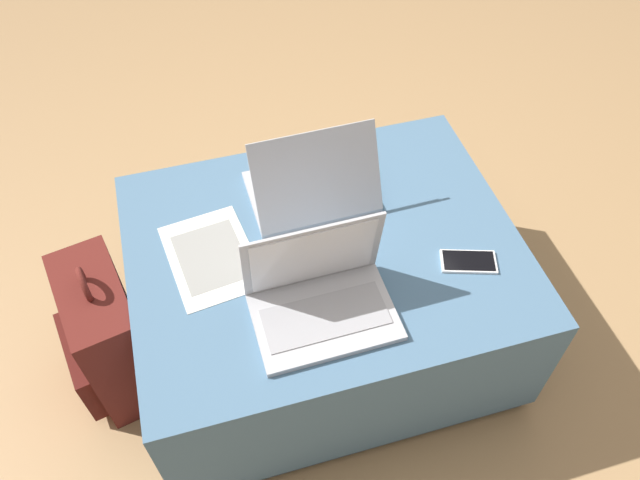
{
  "coord_description": "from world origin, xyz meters",
  "views": [
    {
      "loc": [
        -0.29,
        -0.99,
        1.72
      ],
      "look_at": [
        -0.02,
        -0.04,
        0.53
      ],
      "focal_mm": 35.0,
      "sensor_mm": 36.0,
      "label": 1
    }
  ],
  "objects_px": {
    "laptop_near": "(320,296)",
    "backpack": "(107,338)",
    "cell_phone": "(468,262)",
    "paper_sheet": "(211,256)",
    "laptop_far": "(313,187)"
  },
  "relations": [
    {
      "from": "cell_phone",
      "to": "paper_sheet",
      "type": "height_order",
      "value": "cell_phone"
    },
    {
      "from": "laptop_near",
      "to": "paper_sheet",
      "type": "xyz_separation_m",
      "value": [
        -0.23,
        0.23,
        -0.05
      ]
    },
    {
      "from": "laptop_far",
      "to": "paper_sheet",
      "type": "distance_m",
      "value": 0.33
    },
    {
      "from": "cell_phone",
      "to": "paper_sheet",
      "type": "relative_size",
      "value": 0.49
    },
    {
      "from": "cell_phone",
      "to": "backpack",
      "type": "height_order",
      "value": "backpack"
    },
    {
      "from": "laptop_near",
      "to": "backpack",
      "type": "relative_size",
      "value": 0.67
    },
    {
      "from": "laptop_near",
      "to": "backpack",
      "type": "xyz_separation_m",
      "value": [
        -0.56,
        0.22,
        -0.29
      ]
    },
    {
      "from": "cell_phone",
      "to": "paper_sheet",
      "type": "xyz_separation_m",
      "value": [
        -0.63,
        0.2,
        -0.0
      ]
    },
    {
      "from": "laptop_near",
      "to": "paper_sheet",
      "type": "height_order",
      "value": "laptop_near"
    },
    {
      "from": "cell_phone",
      "to": "laptop_far",
      "type": "bearing_deg",
      "value": 62.76
    },
    {
      "from": "laptop_near",
      "to": "laptop_far",
      "type": "height_order",
      "value": "same"
    },
    {
      "from": "laptop_far",
      "to": "backpack",
      "type": "bearing_deg",
      "value": 10.58
    },
    {
      "from": "laptop_near",
      "to": "laptop_far",
      "type": "relative_size",
      "value": 0.99
    },
    {
      "from": "paper_sheet",
      "to": "laptop_far",
      "type": "bearing_deg",
      "value": 14.44
    },
    {
      "from": "cell_phone",
      "to": "paper_sheet",
      "type": "bearing_deg",
      "value": 90.12
    }
  ]
}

